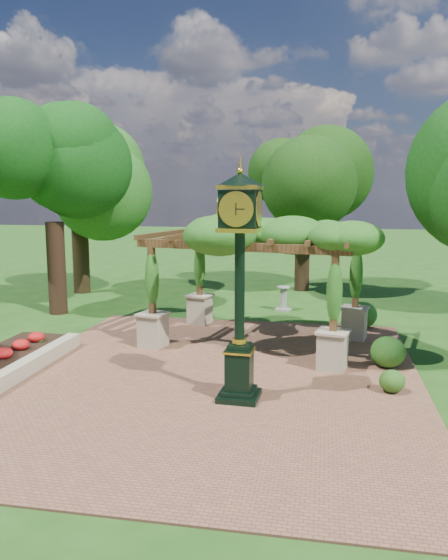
# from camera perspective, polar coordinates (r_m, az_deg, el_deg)

# --- Properties ---
(ground) EXTENTS (120.00, 120.00, 0.00)m
(ground) POSITION_cam_1_polar(r_m,az_deg,el_deg) (12.67, -2.11, -11.65)
(ground) COLOR #1E4714
(ground) RESTS_ON ground
(brick_plaza) EXTENTS (10.00, 12.00, 0.04)m
(brick_plaza) POSITION_cam_1_polar(r_m,az_deg,el_deg) (13.58, -1.18, -10.11)
(brick_plaza) COLOR brown
(brick_plaza) RESTS_ON ground
(border_wall) EXTENTS (0.35, 5.00, 0.40)m
(border_wall) POSITION_cam_1_polar(r_m,az_deg,el_deg) (14.69, -19.66, -8.42)
(border_wall) COLOR #C6B793
(border_wall) RESTS_ON ground
(pedestal_clock) EXTENTS (1.02, 1.02, 4.96)m
(pedestal_clock) POSITION_cam_1_polar(r_m,az_deg,el_deg) (11.47, 1.65, 1.47)
(pedestal_clock) COLOR black
(pedestal_clock) RESTS_ON brick_plaza
(pergola) EXTENTS (6.79, 5.05, 3.84)m
(pergola) POSITION_cam_1_polar(r_m,az_deg,el_deg) (15.99, 3.47, 4.28)
(pergola) COLOR tan
(pergola) RESTS_ON brick_plaza
(sundial) EXTENTS (0.65, 0.65, 0.94)m
(sundial) POSITION_cam_1_polar(r_m,az_deg,el_deg) (21.14, 6.22, -2.10)
(sundial) COLOR #9A9992
(sundial) RESTS_ON ground
(shrub_front) EXTENTS (0.69, 0.69, 0.51)m
(shrub_front) POSITION_cam_1_polar(r_m,az_deg,el_deg) (13.04, 17.16, -10.06)
(shrub_front) COLOR #275117
(shrub_front) RESTS_ON brick_plaza
(shrub_mid) EXTENTS (0.96, 0.96, 0.80)m
(shrub_mid) POSITION_cam_1_polar(r_m,az_deg,el_deg) (14.77, 16.75, -7.21)
(shrub_mid) COLOR #245618
(shrub_mid) RESTS_ON brick_plaza
(shrub_back) EXTENTS (1.25, 1.25, 0.87)m
(shrub_back) POSITION_cam_1_polar(r_m,az_deg,el_deg) (18.81, 14.28, -3.53)
(shrub_back) COLOR #265C1A
(shrub_back) RESTS_ON brick_plaza
(tree_west_near) EXTENTS (3.93, 3.93, 8.86)m
(tree_west_near) POSITION_cam_1_polar(r_m,az_deg,el_deg) (21.14, -17.65, 12.95)
(tree_west_near) COLOR #351F15
(tree_west_near) RESTS_ON ground
(tree_west_far) EXTENTS (4.33, 4.33, 7.90)m
(tree_west_far) POSITION_cam_1_polar(r_m,az_deg,el_deg) (25.38, -15.07, 10.84)
(tree_west_far) COLOR #2F2112
(tree_west_far) RESTS_ON ground
(tree_north) EXTENTS (3.96, 3.96, 6.99)m
(tree_north) POSITION_cam_1_polar(r_m,az_deg,el_deg) (25.35, 8.34, 9.65)
(tree_north) COLOR black
(tree_north) RESTS_ON ground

